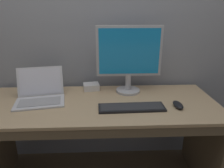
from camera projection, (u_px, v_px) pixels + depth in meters
back_wall at (99, 18)px, 1.69m from camera, size 3.80×0.04×2.61m
desk at (100, 131)px, 1.60m from camera, size 1.72×0.67×0.73m
laptop_silver at (40, 94)px, 1.54m from camera, size 0.39×0.35×0.22m
external_monitor at (129, 59)px, 1.61m from camera, size 0.50×0.19×0.53m
wired_keyboard at (132, 107)px, 1.42m from camera, size 0.46×0.15×0.02m
computer_mouse at (178, 105)px, 1.44m from camera, size 0.07×0.13×0.03m
external_drive_box at (91, 87)px, 1.75m from camera, size 0.14×0.12×0.05m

